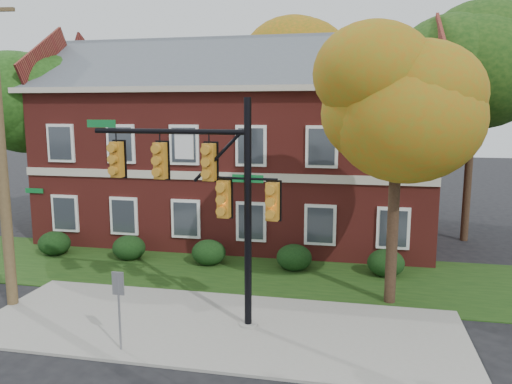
% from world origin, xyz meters
% --- Properties ---
extents(ground, '(120.00, 120.00, 0.00)m').
position_xyz_m(ground, '(0.00, 0.00, 0.00)').
color(ground, black).
rests_on(ground, ground).
extents(sidewalk, '(14.00, 5.00, 0.08)m').
position_xyz_m(sidewalk, '(0.00, 1.00, 0.04)').
color(sidewalk, gray).
rests_on(sidewalk, ground).
extents(grass_strip, '(30.00, 6.00, 0.04)m').
position_xyz_m(grass_strip, '(0.00, 6.00, 0.02)').
color(grass_strip, '#193811').
rests_on(grass_strip, ground).
extents(apartment_building, '(18.80, 8.80, 9.74)m').
position_xyz_m(apartment_building, '(-2.00, 11.95, 4.99)').
color(apartment_building, maroon).
rests_on(apartment_building, ground).
extents(hedge_far_left, '(1.40, 1.26, 1.05)m').
position_xyz_m(hedge_far_left, '(-9.00, 6.70, 0.53)').
color(hedge_far_left, black).
rests_on(hedge_far_left, ground).
extents(hedge_left, '(1.40, 1.26, 1.05)m').
position_xyz_m(hedge_left, '(-5.50, 6.70, 0.53)').
color(hedge_left, black).
rests_on(hedge_left, ground).
extents(hedge_center, '(1.40, 1.26, 1.05)m').
position_xyz_m(hedge_center, '(-2.00, 6.70, 0.53)').
color(hedge_center, black).
rests_on(hedge_center, ground).
extents(hedge_right, '(1.40, 1.26, 1.05)m').
position_xyz_m(hedge_right, '(1.50, 6.70, 0.53)').
color(hedge_right, black).
rests_on(hedge_right, ground).
extents(hedge_far_right, '(1.40, 1.26, 1.05)m').
position_xyz_m(hedge_far_right, '(5.00, 6.70, 0.53)').
color(hedge_far_right, black).
rests_on(hedge_far_right, ground).
extents(tree_near_right, '(4.50, 4.25, 8.58)m').
position_xyz_m(tree_near_right, '(5.22, 3.87, 6.67)').
color(tree_near_right, black).
rests_on(tree_near_right, ground).
extents(tree_left_rear, '(5.40, 5.10, 8.88)m').
position_xyz_m(tree_left_rear, '(-11.73, 10.84, 6.68)').
color(tree_left_rear, black).
rests_on(tree_left_rear, ground).
extents(tree_right_rear, '(6.30, 5.95, 10.62)m').
position_xyz_m(tree_right_rear, '(9.31, 12.81, 8.12)').
color(tree_right_rear, black).
rests_on(tree_right_rear, ground).
extents(tree_far_rear, '(6.84, 6.46, 11.52)m').
position_xyz_m(tree_far_rear, '(-0.66, 19.79, 8.84)').
color(tree_far_rear, black).
rests_on(tree_far_rear, ground).
extents(traffic_signal, '(5.89, 0.70, 6.58)m').
position_xyz_m(traffic_signal, '(-0.30, 1.25, 4.08)').
color(traffic_signal, gray).
rests_on(traffic_signal, ground).
extents(utility_pole, '(1.55, 0.37, 9.93)m').
position_xyz_m(utility_pole, '(-6.93, 1.27, 5.04)').
color(utility_pole, brown).
rests_on(utility_pole, ground).
extents(sign_post, '(0.32, 0.06, 2.18)m').
position_xyz_m(sign_post, '(-2.05, -0.93, 1.48)').
color(sign_post, slate).
rests_on(sign_post, ground).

